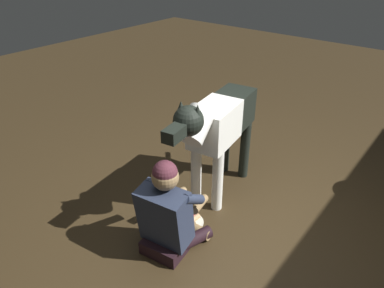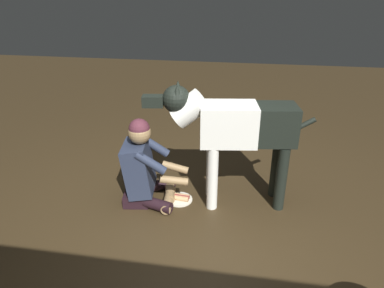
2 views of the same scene
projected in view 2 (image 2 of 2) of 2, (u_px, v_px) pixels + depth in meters
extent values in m
plane|color=#352816|center=(193.00, 233.00, 2.97)|extent=(14.38, 14.38, 0.00)
cube|color=black|center=(138.00, 194.00, 3.41)|extent=(0.29, 0.37, 0.12)
cylinder|color=black|center=(156.00, 186.00, 3.55)|extent=(0.39, 0.31, 0.11)
cylinder|color=#997A50|center=(170.00, 190.00, 3.48)|extent=(0.17, 0.37, 0.09)
cylinder|color=black|center=(152.00, 203.00, 3.27)|extent=(0.41, 0.22, 0.11)
cylinder|color=#997A50|center=(169.00, 200.00, 3.33)|extent=(0.12, 0.37, 0.09)
cube|color=#283046|center=(139.00, 167.00, 3.28)|extent=(0.33, 0.44, 0.52)
cylinder|color=#283046|center=(155.00, 146.00, 3.38)|extent=(0.30, 0.12, 0.24)
cylinder|color=#997A50|center=(175.00, 167.00, 3.42)|extent=(0.27, 0.07, 0.12)
cylinder|color=#283046|center=(150.00, 163.00, 3.06)|extent=(0.30, 0.12, 0.24)
cylinder|color=#997A50|center=(174.00, 180.00, 3.19)|extent=(0.28, 0.15, 0.12)
sphere|color=#997A50|center=(140.00, 133.00, 3.13)|extent=(0.21, 0.21, 0.21)
sphere|color=#50242F|center=(139.00, 129.00, 3.11)|extent=(0.19, 0.19, 0.19)
cylinder|color=white|center=(212.00, 179.00, 3.19)|extent=(0.10, 0.10, 0.63)
cylinder|color=white|center=(211.00, 167.00, 3.40)|extent=(0.10, 0.10, 0.63)
cylinder|color=black|center=(281.00, 179.00, 3.18)|extent=(0.10, 0.10, 0.63)
cylinder|color=black|center=(276.00, 167.00, 3.39)|extent=(0.10, 0.10, 0.63)
cube|color=white|center=(228.00, 124.00, 3.08)|extent=(0.54, 0.40, 0.37)
cube|color=black|center=(271.00, 124.00, 3.07)|extent=(0.48, 0.37, 0.35)
cylinder|color=white|center=(189.00, 109.00, 3.02)|extent=(0.40, 0.28, 0.36)
sphere|color=black|center=(176.00, 99.00, 2.99)|extent=(0.24, 0.24, 0.24)
cube|color=black|center=(153.00, 101.00, 3.00)|extent=(0.20, 0.14, 0.10)
cone|color=black|center=(177.00, 91.00, 2.88)|extent=(0.10, 0.10, 0.11)
cone|color=black|center=(178.00, 87.00, 3.02)|extent=(0.10, 0.10, 0.11)
cylinder|color=black|center=(297.00, 128.00, 3.09)|extent=(0.33, 0.09, 0.21)
cylinder|color=silver|center=(179.00, 199.00, 3.43)|extent=(0.26, 0.26, 0.01)
cylinder|color=tan|center=(180.00, 196.00, 3.43)|extent=(0.20, 0.07, 0.05)
cylinder|color=tan|center=(179.00, 198.00, 3.40)|extent=(0.20, 0.07, 0.05)
cylinder|color=#963935|center=(179.00, 196.00, 3.41)|extent=(0.21, 0.05, 0.04)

